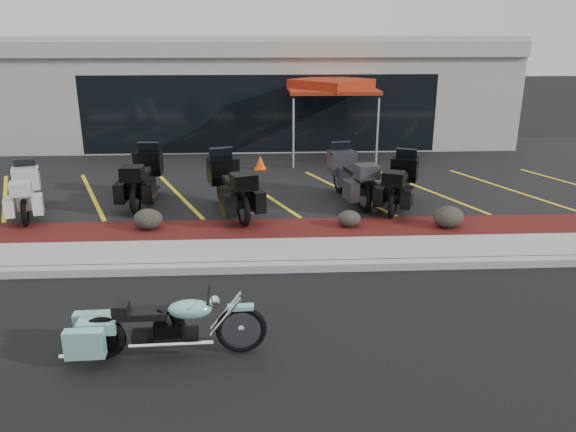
{
  "coord_description": "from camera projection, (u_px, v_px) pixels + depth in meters",
  "views": [
    {
      "loc": [
        -0.05,
        -8.58,
        4.22
      ],
      "look_at": [
        0.45,
        1.2,
        0.96
      ],
      "focal_mm": 35.0,
      "sensor_mm": 36.0,
      "label": 1
    }
  ],
  "objects": [
    {
      "name": "touring_white",
      "position": [
        27.0,
        183.0,
        13.36
      ],
      "size": [
        1.36,
        2.2,
        1.2
      ],
      "primitive_type": null,
      "rotation": [
        0.0,
        0.0,
        1.87
      ],
      "color": "silver",
      "rests_on": "upper_lot"
    },
    {
      "name": "touring_black_rear",
      "position": [
        405.0,
        174.0,
        13.99
      ],
      "size": [
        1.67,
        2.38,
        1.3
      ],
      "primitive_type": null,
      "rotation": [
        0.0,
        0.0,
        1.16
      ],
      "color": "black",
      "rests_on": "upper_lot"
    },
    {
      "name": "touring_grey",
      "position": [
        340.0,
        167.0,
        14.54
      ],
      "size": [
        1.36,
        2.47,
        1.36
      ],
      "primitive_type": null,
      "rotation": [
        0.0,
        0.0,
        1.78
      ],
      "color": "#313036",
      "rests_on": "upper_lot"
    },
    {
      "name": "mulch_bed",
      "position": [
        263.0,
        232.0,
        12.09
      ],
      "size": [
        24.0,
        1.2,
        0.16
      ],
      "primitive_type": "cube",
      "color": "#340D0B",
      "rests_on": "ground"
    },
    {
      "name": "popup_canopy",
      "position": [
        331.0,
        87.0,
        17.91
      ],
      "size": [
        3.51,
        3.51,
        2.57
      ],
      "rotation": [
        0.0,
        0.0,
        -0.33
      ],
      "color": "silver",
      "rests_on": "upper_lot"
    },
    {
      "name": "touring_black_front",
      "position": [
        150.0,
        168.0,
        14.41
      ],
      "size": [
        0.97,
        2.38,
        1.37
      ],
      "primitive_type": null,
      "rotation": [
        0.0,
        0.0,
        1.54
      ],
      "color": "black",
      "rests_on": "upper_lot"
    },
    {
      "name": "touring_black_mid",
      "position": [
        222.0,
        176.0,
        13.55
      ],
      "size": [
        1.65,
        2.6,
        1.42
      ],
      "primitive_type": null,
      "rotation": [
        0.0,
        0.0,
        1.89
      ],
      "color": "black",
      "rests_on": "upper_lot"
    },
    {
      "name": "traffic_cone",
      "position": [
        260.0,
        162.0,
        17.15
      ],
      "size": [
        0.44,
        0.44,
        0.43
      ],
      "primitive_type": "cone",
      "rotation": [
        0.0,
        0.0,
        -0.3
      ],
      "color": "#FA4808",
      "rests_on": "upper_lot"
    },
    {
      "name": "hero_cruiser",
      "position": [
        241.0,
        323.0,
        7.57
      ],
      "size": [
        2.64,
        0.75,
        0.92
      ],
      "primitive_type": null,
      "rotation": [
        0.0,
        0.0,
        0.03
      ],
      "color": "#7BBFB3",
      "rests_on": "ground"
    },
    {
      "name": "sidewalk",
      "position": [
        264.0,
        253.0,
        10.96
      ],
      "size": [
        24.0,
        1.2,
        0.15
      ],
      "primitive_type": "cube",
      "color": "gray",
      "rests_on": "ground"
    },
    {
      "name": "upper_lot",
      "position": [
        261.0,
        172.0,
        17.21
      ],
      "size": [
        26.0,
        9.6,
        0.15
      ],
      "primitive_type": "cube",
      "color": "black",
      "rests_on": "ground"
    },
    {
      "name": "dealership_building",
      "position": [
        260.0,
        87.0,
        22.54
      ],
      "size": [
        18.0,
        8.16,
        4.0
      ],
      "color": "gray",
      "rests_on": "ground"
    },
    {
      "name": "boulder_right",
      "position": [
        448.0,
        217.0,
        12.06
      ],
      "size": [
        0.66,
        0.55,
        0.47
      ],
      "primitive_type": "ellipsoid",
      "color": "black",
      "rests_on": "mulch_bed"
    },
    {
      "name": "boulder_mid",
      "position": [
        349.0,
        218.0,
        12.12
      ],
      "size": [
        0.5,
        0.42,
        0.36
      ],
      "primitive_type": "ellipsoid",
      "color": "black",
      "rests_on": "mulch_bed"
    },
    {
      "name": "ground",
      "position": [
        265.0,
        293.0,
        9.46
      ],
      "size": [
        90.0,
        90.0,
        0.0
      ],
      "primitive_type": "plane",
      "color": "black",
      "rests_on": "ground"
    },
    {
      "name": "boulder_left",
      "position": [
        148.0,
        219.0,
        11.95
      ],
      "size": [
        0.63,
        0.52,
        0.44
      ],
      "primitive_type": "ellipsoid",
      "color": "black",
      "rests_on": "mulch_bed"
    },
    {
      "name": "curb",
      "position": [
        264.0,
        267.0,
        10.29
      ],
      "size": [
        24.0,
        0.25,
        0.15
      ],
      "primitive_type": "cube",
      "color": "gray",
      "rests_on": "ground"
    }
  ]
}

